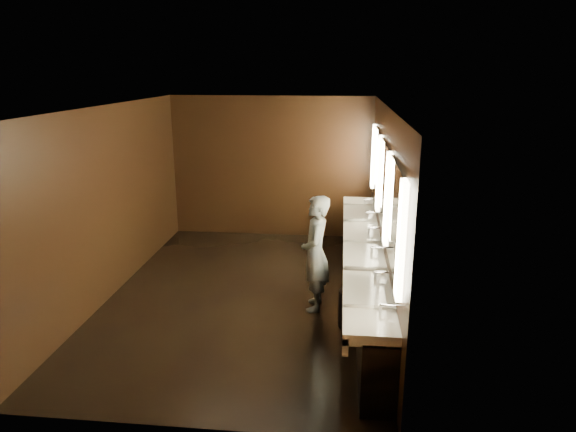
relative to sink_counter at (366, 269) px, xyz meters
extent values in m
plane|color=black|center=(-1.79, 0.00, -0.50)|extent=(6.00, 6.00, 0.00)
cube|color=#2D2D2B|center=(-1.79, 0.00, 2.30)|extent=(4.00, 6.00, 0.02)
cube|color=black|center=(-1.79, 3.00, 0.90)|extent=(4.00, 0.02, 2.80)
cube|color=black|center=(-1.79, -3.00, 0.90)|extent=(4.00, 0.02, 2.80)
cube|color=black|center=(-3.79, 0.00, 0.90)|extent=(0.02, 6.00, 2.80)
cube|color=black|center=(0.21, 0.00, 0.90)|extent=(0.02, 6.00, 2.80)
cube|color=black|center=(0.03, 0.00, -0.09)|extent=(0.36, 5.40, 0.81)
cube|color=silver|center=(-0.07, 0.00, 0.35)|extent=(0.55, 5.40, 0.12)
cube|color=silver|center=(-0.31, 0.00, 0.27)|extent=(0.06, 5.40, 0.18)
cylinder|color=silver|center=(0.12, -2.20, 0.49)|extent=(0.18, 0.04, 0.04)
cylinder|color=silver|center=(0.12, -1.32, 0.49)|extent=(0.18, 0.04, 0.04)
cylinder|color=silver|center=(0.12, -0.44, 0.49)|extent=(0.18, 0.04, 0.04)
cylinder|color=silver|center=(0.12, 0.44, 0.49)|extent=(0.18, 0.04, 0.04)
cylinder|color=silver|center=(0.12, 1.32, 0.49)|extent=(0.18, 0.04, 0.04)
cylinder|color=silver|center=(0.12, 2.20, 0.49)|extent=(0.18, 0.04, 0.04)
cube|color=#FBECBB|center=(0.18, -2.40, 1.25)|extent=(0.06, 0.22, 1.15)
cube|color=white|center=(0.19, -1.60, 1.25)|extent=(0.03, 1.32, 1.15)
cube|color=#FBECBB|center=(0.18, -0.80, 1.25)|extent=(0.06, 0.23, 1.15)
cube|color=white|center=(0.19, 0.00, 1.25)|extent=(0.03, 1.32, 1.15)
cube|color=#FBECBB|center=(0.18, 0.80, 1.25)|extent=(0.06, 0.23, 1.15)
cube|color=white|center=(0.19, 1.60, 1.25)|extent=(0.03, 1.32, 1.15)
cube|color=#FBECBB|center=(0.18, 2.40, 1.25)|extent=(0.06, 0.22, 1.15)
imported|color=#93B6DC|center=(-0.72, -0.30, 0.33)|extent=(0.40, 0.60, 1.65)
cylinder|color=black|center=(-0.22, -0.82, -0.24)|extent=(0.34, 0.34, 0.51)
camera|label=1|loc=(-0.40, -7.02, 2.80)|focal=32.00mm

